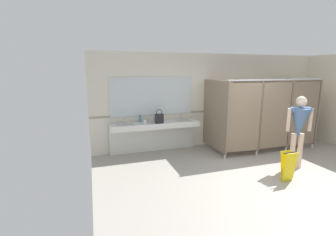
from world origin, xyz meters
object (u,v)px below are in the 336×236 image
paper_cup (145,122)px  person_standing (299,123)px  wet_floor_sign (288,166)px  soap_dispenser (140,119)px  handbag (159,118)px

paper_cup → person_standing: bearing=-31.5°
wet_floor_sign → paper_cup: bearing=135.2°
soap_dispenser → paper_cup: size_ratio=2.32×
person_standing → paper_cup: bearing=148.5°
wet_floor_sign → handbag: bearing=131.5°
soap_dispenser → wet_floor_sign: size_ratio=0.31×
handbag → soap_dispenser: size_ratio=1.90×
handbag → paper_cup: size_ratio=4.41×
soap_dispenser → wet_floor_sign: bearing=-46.3°
handbag → soap_dispenser: (-0.45, 0.30, -0.05)m
person_standing → paper_cup: (-3.16, 1.93, -0.16)m
person_standing → paper_cup: 3.70m
paper_cup → handbag: bearing=-11.9°
soap_dispenser → wet_floor_sign: soap_dispenser is taller
person_standing → paper_cup: person_standing is taller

